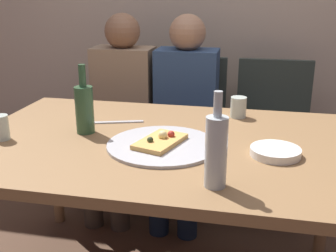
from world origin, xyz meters
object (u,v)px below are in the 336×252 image
(wine_glass, at_px, (238,107))
(plate_stack, at_px, (275,152))
(water_bottle, at_px, (84,108))
(chair_middle, at_px, (188,122))
(chair_right, at_px, (272,127))
(tumbler_far, at_px, (1,128))
(pizza_tray, at_px, (163,145))
(chair_left, at_px, (128,118))
(table_knife, at_px, (119,122))
(guest_in_beanie, at_px, (184,109))
(guest_in_sweater, at_px, (120,105))
(pizza_slice_last, at_px, (161,141))
(beer_bottle, at_px, (216,150))
(dining_table, at_px, (163,156))

(wine_glass, relative_size, plate_stack, 0.53)
(water_bottle, distance_m, chair_middle, 0.99)
(chair_right, bearing_deg, tumbler_far, 43.60)
(pizza_tray, relative_size, chair_left, 0.48)
(chair_middle, bearing_deg, table_knife, 75.27)
(table_knife, xyz_separation_m, chair_left, (-0.19, 0.74, -0.22))
(guest_in_beanie, bearing_deg, guest_in_sweater, 0.00)
(pizza_tray, height_order, water_bottle, water_bottle)
(pizza_slice_last, xyz_separation_m, guest_in_beanie, (-0.05, 0.84, -0.11))
(guest_in_sweater, xyz_separation_m, guest_in_beanie, (0.39, 0.00, 0.00))
(chair_middle, height_order, chair_right, same)
(plate_stack, xyz_separation_m, guest_in_sweater, (-0.87, 0.84, -0.10))
(chair_left, bearing_deg, guest_in_beanie, 158.66)
(plate_stack, bearing_deg, pizza_slice_last, 179.73)
(guest_in_sweater, distance_m, guest_in_beanie, 0.39)
(wine_glass, distance_m, plate_stack, 0.47)
(wine_glass, xyz_separation_m, plate_stack, (0.16, -0.45, -0.03))
(beer_bottle, bearing_deg, pizza_tray, 128.42)
(beer_bottle, height_order, table_knife, beer_bottle)
(pizza_tray, relative_size, table_knife, 1.95)
(dining_table, height_order, chair_right, chair_right)
(pizza_slice_last, xyz_separation_m, water_bottle, (-0.34, 0.09, 0.08))
(plate_stack, relative_size, chair_right, 0.20)
(pizza_tray, distance_m, chair_right, 1.11)
(tumbler_far, xyz_separation_m, wine_glass, (0.91, 0.50, -0.00))
(pizza_tray, height_order, pizza_slice_last, pizza_slice_last)
(chair_right, bearing_deg, guest_in_beanie, 16.52)
(beer_bottle, bearing_deg, chair_left, 118.06)
(beer_bottle, bearing_deg, chair_middle, 102.93)
(guest_in_sweater, bearing_deg, pizza_slice_last, 117.89)
(dining_table, distance_m, tumbler_far, 0.66)
(guest_in_beanie, bearing_deg, beer_bottle, 104.60)
(plate_stack, xyz_separation_m, table_knife, (-0.68, 0.25, -0.01))
(pizza_tray, distance_m, table_knife, 0.36)
(table_knife, bearing_deg, chair_right, -151.36)
(chair_left, xyz_separation_m, guest_in_beanie, (0.39, -0.15, 0.13))
(chair_middle, xyz_separation_m, guest_in_sweater, (-0.39, -0.15, 0.13))
(tumbler_far, height_order, guest_in_sweater, guest_in_sweater)
(beer_bottle, relative_size, guest_in_sweater, 0.26)
(pizza_tray, height_order, chair_right, chair_right)
(chair_middle, xyz_separation_m, chair_right, (0.51, 0.00, 0.00))
(pizza_tray, bearing_deg, chair_left, 114.52)
(pizza_slice_last, xyz_separation_m, guest_in_sweater, (-0.44, 0.84, -0.11))
(beer_bottle, relative_size, guest_in_beanie, 0.26)
(pizza_tray, xyz_separation_m, guest_in_sweater, (-0.45, 0.83, -0.10))
(pizza_slice_last, height_order, beer_bottle, beer_bottle)
(guest_in_sweater, bearing_deg, beer_bottle, 121.16)
(pizza_slice_last, distance_m, guest_in_beanie, 0.85)
(pizza_slice_last, relative_size, wine_glass, 2.58)
(chair_left, xyz_separation_m, chair_right, (0.90, 0.00, 0.00))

